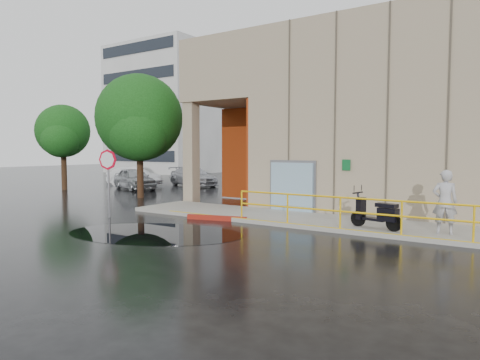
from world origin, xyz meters
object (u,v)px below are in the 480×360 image
Objects in this scene: car_b at (134,177)px; car_c at (193,177)px; tree_near at (139,121)px; tree_far at (62,133)px; car_a at (134,179)px; person at (445,202)px; scooter at (376,205)px; stop_sign at (108,168)px; red_curb at (217,218)px.

car_b is 4.42m from car_c.
tree_far is at bearing 175.28° from tree_near.
car_a is at bearing 38.67° from tree_far.
person is at bearing -8.06° from tree_far.
scooter is 0.42× the size of car_a.
stop_sign is at bearing -53.94° from tree_near.
person is at bearing -9.72° from tree_near.
car_c is (-18.60, 10.72, -0.42)m from person.
tree_far is at bearing 164.99° from car_c.
car_b is at bearing 73.32° from tree_far.
red_curb is 17.23m from car_b.
red_curb is 0.42× the size of tree_far.
scooter is 0.43× the size of car_b.
scooter reaches higher than car_a.
red_curb is at bearing -117.59° from car_c.
car_c is at bearing 55.23° from tree_far.
person is 0.28× the size of tree_near.
person reaches higher than car_c.
person is 12.12m from stop_sign.
car_c is 9.22m from tree_near.
stop_sign reaches higher than red_curb.
car_b is 0.73× the size of tree_far.
car_b is (-20.31, 8.56, -0.24)m from scooter.
tree_near reaches higher than car_a.
car_a is (-8.34, 9.09, -1.22)m from stop_sign.
car_a is 5.56m from tree_far.
red_curb is at bearing 33.16° from stop_sign.
car_b is at bearing 142.70° from stop_sign.
tree_near is 7.97m from tree_far.
red_curb is (-7.75, -1.05, -1.03)m from person.
tree_far is (-7.93, 0.66, -0.48)m from tree_near.
car_a is at bearing -28.50° from person.
red_curb is 9.81m from tree_near.
stop_sign is 1.13× the size of red_curb.
tree_near is at bearing -107.70° from car_a.
car_c is at bearing 126.02° from stop_sign.
scooter is 0.67× the size of stop_sign.
person is at bearing 22.76° from stop_sign.
scooter is 0.26× the size of tree_near.
car_c is at bearing 160.71° from scooter.
tree_far reaches higher than stop_sign.
tree_near is 1.20× the size of tree_far.
tree_near reaches higher than person.
car_b is at bearing 69.30° from car_a.
car_c is (-10.85, 11.78, 0.61)m from red_curb.
tree_far reaches higher than car_a.
scooter reaches higher than red_curb.
tree_far is at bearing 164.54° from red_curb.
person reaches higher than red_curb.
scooter is at bearing -9.61° from tree_far.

